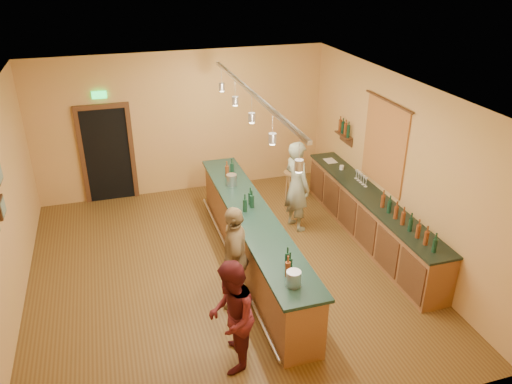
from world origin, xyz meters
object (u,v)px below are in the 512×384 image
object	(u,v)px
back_counter	(370,217)
bar_stool	(291,178)
tasting_bar	(252,236)
customer_a	(231,317)
bartender	(297,186)
customer_b	(235,257)

from	to	relation	value
back_counter	bar_stool	bearing A→B (deg)	112.72
tasting_bar	customer_a	xyz separation A→B (m)	(-0.94, -2.20, 0.20)
customer_a	back_counter	bearing A→B (deg)	143.33
tasting_bar	customer_a	size ratio (longest dim) A/B	3.15
tasting_bar	customer_a	distance (m)	2.40
tasting_bar	bartender	distance (m)	1.66
customer_b	bar_stool	bearing A→B (deg)	160.30
bartender	bar_stool	distance (m)	1.25
tasting_bar	customer_b	xyz separation A→B (m)	(-0.55, -0.93, 0.25)
tasting_bar	customer_b	bearing A→B (deg)	-120.66
bar_stool	customer_a	bearing A→B (deg)	-119.64
customer_a	bar_stool	world-z (taller)	customer_a
back_counter	bartender	world-z (taller)	bartender
back_counter	tasting_bar	world-z (taller)	tasting_bar
customer_a	customer_b	xyz separation A→B (m)	(0.39, 1.27, 0.05)
tasting_bar	customer_b	size ratio (longest dim) A/B	2.97
bartender	bar_stool	xyz separation A→B (m)	(0.33, 1.14, -0.37)
bar_stool	back_counter	bearing A→B (deg)	-67.28
tasting_bar	back_counter	bearing A→B (deg)	4.30
customer_a	bar_stool	size ratio (longest dim) A/B	2.32
customer_b	customer_a	bearing A→B (deg)	-2.77
customer_b	bartender	bearing A→B (deg)	152.36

